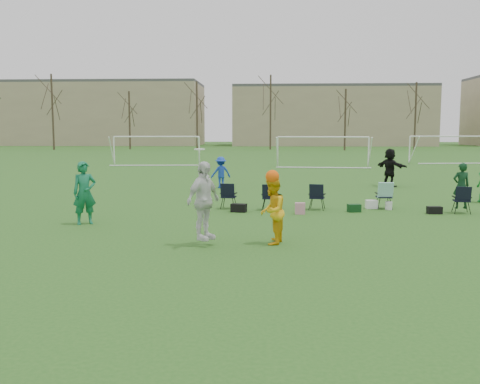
# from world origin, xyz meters

# --- Properties ---
(ground) EXTENTS (260.00, 260.00, 0.00)m
(ground) POSITION_xyz_m (0.00, 0.00, 0.00)
(ground) COLOR #25591C
(ground) RESTS_ON ground
(fielder_green_near) EXTENTS (0.86, 0.77, 1.97)m
(fielder_green_near) POSITION_xyz_m (-6.20, 4.62, 0.98)
(fielder_green_near) COLOR #126943
(fielder_green_near) RESTS_ON ground
(fielder_blue) EXTENTS (1.18, 0.95, 1.60)m
(fielder_blue) POSITION_xyz_m (-2.86, 15.40, 0.80)
(fielder_blue) COLOR #173BAE
(fielder_blue) RESTS_ON ground
(fielder_black) EXTENTS (1.60, 1.82, 2.00)m
(fielder_black) POSITION_xyz_m (5.92, 16.60, 1.00)
(fielder_black) COLOR black
(fielder_black) RESTS_ON ground
(center_contest) EXTENTS (2.66, 1.38, 2.47)m
(center_contest) POSITION_xyz_m (-1.31, 1.79, 1.04)
(center_contest) COLOR silver
(center_contest) RESTS_ON ground
(sideline_setup) EXTENTS (9.02, 1.93, 1.78)m
(sideline_setup) POSITION_xyz_m (2.62, 7.94, 0.53)
(sideline_setup) COLOR #0E3319
(sideline_setup) RESTS_ON ground
(goal_left) EXTENTS (7.39, 0.76, 2.46)m
(goal_left) POSITION_xyz_m (-10.00, 34.00, 1.92)
(goal_left) COLOR white
(goal_left) RESTS_ON ground
(goal_mid) EXTENTS (7.40, 0.63, 2.46)m
(goal_mid) POSITION_xyz_m (4.00, 32.00, 1.92)
(goal_mid) COLOR white
(goal_mid) RESTS_ON ground
(goal_right) EXTENTS (7.35, 1.14, 2.46)m
(goal_right) POSITION_xyz_m (16.00, 38.00, 1.92)
(goal_right) COLOR white
(goal_right) RESTS_ON ground
(tree_line) EXTENTS (110.28, 3.28, 11.40)m
(tree_line) POSITION_xyz_m (0.24, 69.85, 5.09)
(tree_line) COLOR #382B21
(tree_line) RESTS_ON ground
(building_row) EXTENTS (126.00, 16.00, 13.00)m
(building_row) POSITION_xyz_m (6.73, 96.00, 5.99)
(building_row) COLOR tan
(building_row) RESTS_ON ground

